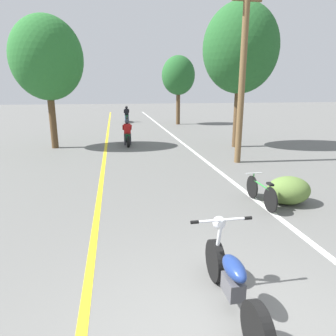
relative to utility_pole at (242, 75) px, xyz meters
name	(u,v)px	position (x,y,z in m)	size (l,w,h in m)	color
lane_stripe_center	(106,147)	(-5.22, 4.21, -3.31)	(0.14, 48.00, 0.01)	yellow
lane_stripe_edge	(184,144)	(-1.17, 4.21, -3.31)	(0.14, 48.00, 0.01)	white
utility_pole	(242,75)	(0.00, 0.00, 0.00)	(1.10, 0.24, 6.44)	brown
roadside_tree_right_near	(241,49)	(1.21, 3.18, 1.32)	(3.57, 3.21, 6.71)	#513A23
roadside_tree_right_far	(178,76)	(0.45, 13.57, 0.55)	(2.66, 2.39, 5.43)	#513A23
roadside_tree_left	(47,59)	(-7.68, 4.44, 0.86)	(3.30, 2.97, 6.09)	#513A23
roadside_bush	(288,190)	(-0.50, -4.42, -2.96)	(1.10, 0.88, 0.70)	#5B7A38
motorcycle_foreground	(232,280)	(-3.33, -7.75, -2.89)	(0.88, 2.01, 1.07)	black
motorcycle_rider_lead	(127,135)	(-4.11, 4.65, -2.81)	(0.50, 1.97, 1.32)	black
motorcycle_rider_far	(127,116)	(-3.67, 15.99, -2.77)	(0.50, 1.95, 1.41)	black
bicycle_parked	(261,192)	(-1.21, -4.37, -2.98)	(0.44, 1.58, 0.71)	black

